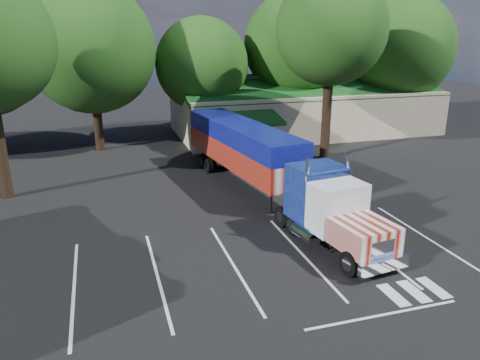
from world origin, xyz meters
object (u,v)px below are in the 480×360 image
object	(u,v)px
woman	(330,235)
silver_sedan	(236,148)
semi_truck	(261,159)
bicycle	(267,172)

from	to	relation	value
woman	silver_sedan	xyz separation A→B (m)	(0.50, 16.50, -0.02)
semi_truck	woman	size ratio (longest dim) A/B	12.71
woman	bicycle	world-z (taller)	woman
semi_truck	silver_sedan	world-z (taller)	semi_truck
bicycle	silver_sedan	size ratio (longest dim) A/B	0.38
semi_truck	bicycle	distance (m)	4.01
semi_truck	silver_sedan	distance (m)	9.01
woman	semi_truck	bearing A→B (deg)	-9.38
semi_truck	bicycle	xyz separation A→B (m)	(1.62, 3.16, -1.86)
silver_sedan	woman	bearing A→B (deg)	-176.24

